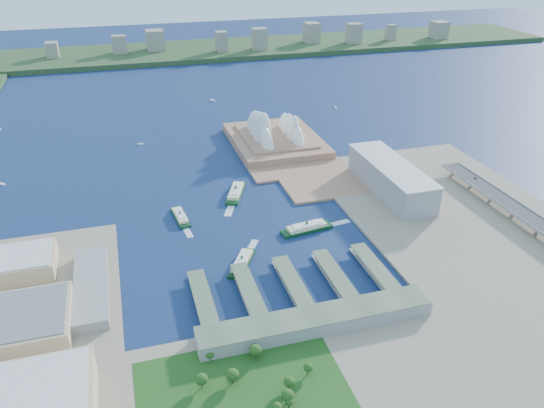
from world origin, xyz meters
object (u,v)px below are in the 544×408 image
object	(u,v)px
opera_house	(276,125)
ferry_c	(242,261)
toaster_building	(391,178)
ferry_a	(180,215)
car_c	(476,178)
ferry_b	(236,190)
ferry_d	(307,226)

from	to	relation	value
opera_house	ferry_c	world-z (taller)	opera_house
opera_house	toaster_building	bearing A→B (deg)	-65.77
ferry_a	car_c	world-z (taller)	car_c
car_c	ferry_a	bearing A→B (deg)	175.50
car_c	ferry_b	bearing A→B (deg)	166.47
opera_house	ferry_c	xyz separation A→B (m)	(-126.99, -304.46, -26.99)
opera_house	toaster_building	world-z (taller)	opera_house
toaster_building	ferry_d	xyz separation A→B (m)	(-132.48, -59.71, -14.88)
ferry_b	ferry_c	xyz separation A→B (m)	(-29.46, -154.01, -0.79)
opera_house	ferry_c	size ratio (longest dim) A/B	3.39
ferry_a	ferry_c	bearing A→B (deg)	-73.94
opera_house	ferry_d	distance (m)	264.48
ferry_b	ferry_d	world-z (taller)	ferry_b
ferry_d	car_c	bearing A→B (deg)	-89.17
ferry_c	car_c	distance (m)	336.48
ferry_c	car_c	world-z (taller)	car_c
ferry_a	ferry_d	bearing A→B (deg)	-33.51
ferry_c	opera_house	bearing A→B (deg)	-81.89
ferry_c	ferry_d	size ratio (longest dim) A/B	0.89
opera_house	ferry_b	xyz separation A→B (m)	(-97.52, -150.45, -26.20)
ferry_a	ferry_b	xyz separation A→B (m)	(75.39, 42.04, 1.13)
ferry_a	ferry_b	world-z (taller)	ferry_b
ferry_d	toaster_building	bearing A→B (deg)	-73.84
toaster_building	ferry_a	size ratio (longest dim) A/B	3.14
opera_house	ferry_a	xyz separation A→B (m)	(-172.91, -192.49, -27.33)
ferry_c	car_c	size ratio (longest dim) A/B	10.45
toaster_building	ferry_b	distance (m)	194.52
toaster_building	ferry_c	bearing A→B (deg)	-154.29
opera_house	ferry_c	distance (m)	330.99
ferry_b	ferry_c	size ratio (longest dim) A/B	1.16
ferry_a	car_c	bearing A→B (deg)	-10.74
opera_house	ferry_a	size ratio (longest dim) A/B	3.65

